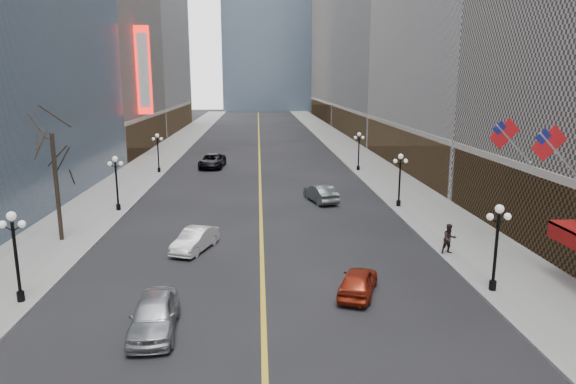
{
  "coord_description": "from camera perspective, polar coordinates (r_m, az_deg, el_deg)",
  "views": [
    {
      "loc": [
        -0.14,
        5.96,
        10.71
      ],
      "look_at": [
        0.89,
        23.72,
        6.82
      ],
      "focal_mm": 32.0,
      "sensor_mm": 36.0,
      "label": 1
    }
  ],
  "objects": [
    {
      "name": "sidewalk_east",
      "position": [
        66.44,
        9.01,
        2.97
      ],
      "size": [
        6.0,
        230.0,
        0.15
      ],
      "primitive_type": "cube",
      "color": "gray",
      "rests_on": "ground"
    },
    {
      "name": "sidewalk_west",
      "position": [
        66.38,
        -15.36,
        2.67
      ],
      "size": [
        6.0,
        230.0,
        0.15
      ],
      "primitive_type": "cube",
      "color": "gray",
      "rests_on": "ground"
    },
    {
      "name": "lane_line",
      "position": [
        74.81,
        -3.2,
        4.09
      ],
      "size": [
        0.25,
        200.0,
        0.02
      ],
      "primitive_type": "cube",
      "color": "gold",
      "rests_on": "ground"
    },
    {
      "name": "bldg_east_c",
      "position": [
        105.31,
        14.06,
        19.34
      ],
      "size": [
        26.6,
        40.6,
        48.8
      ],
      "color": "#9B9B9E",
      "rests_on": "ground"
    },
    {
      "name": "bldg_east_d",
      "position": [
        147.59,
        9.0,
        20.16
      ],
      "size": [
        26.6,
        46.6,
        62.8
      ],
      "color": "#A09384",
      "rests_on": "ground"
    },
    {
      "name": "streetlamp_east_1",
      "position": [
        27.95,
        22.19,
        -4.83
      ],
      "size": [
        1.26,
        0.44,
        4.52
      ],
      "color": "black",
      "rests_on": "sidewalk_east"
    },
    {
      "name": "streetlamp_east_2",
      "position": [
        44.39,
        12.33,
        1.92
      ],
      "size": [
        1.26,
        0.44,
        4.52
      ],
      "color": "black",
      "rests_on": "sidewalk_east"
    },
    {
      "name": "streetlamp_east_3",
      "position": [
        61.71,
        7.88,
        4.95
      ],
      "size": [
        1.26,
        0.44,
        4.52
      ],
      "color": "black",
      "rests_on": "sidewalk_east"
    },
    {
      "name": "streetlamp_west_1",
      "position": [
        27.83,
        -28.07,
        -5.45
      ],
      "size": [
        1.26,
        0.44,
        4.52
      ],
      "color": "black",
      "rests_on": "sidewalk_west"
    },
    {
      "name": "streetlamp_west_2",
      "position": [
        44.32,
        -18.54,
        1.54
      ],
      "size": [
        1.26,
        0.44,
        4.52
      ],
      "color": "black",
      "rests_on": "sidewalk_west"
    },
    {
      "name": "streetlamp_west_3",
      "position": [
        61.66,
        -14.26,
        4.68
      ],
      "size": [
        1.26,
        0.44,
        4.52
      ],
      "color": "black",
      "rests_on": "sidewalk_west"
    },
    {
      "name": "flag_4",
      "position": [
        30.47,
        27.25,
        4.52
      ],
      "size": [
        2.87,
        0.12,
        2.87
      ],
      "color": "#B2B2B7",
      "rests_on": "ground"
    },
    {
      "name": "flag_5",
      "position": [
        34.84,
        23.13,
        5.72
      ],
      "size": [
        2.87,
        0.12,
        2.87
      ],
      "color": "#B2B2B7",
      "rests_on": "ground"
    },
    {
      "name": "theatre_marquee",
      "position": [
        75.7,
        -15.74,
        12.87
      ],
      "size": [
        2.0,
        0.55,
        12.0
      ],
      "color": "red",
      "rests_on": "ground"
    },
    {
      "name": "tree_west_far",
      "position": [
        36.84,
        -24.64,
        4.25
      ],
      "size": [
        3.6,
        3.6,
        7.92
      ],
      "color": "#2D231C",
      "rests_on": "sidewalk_west"
    },
    {
      "name": "car_nb_near",
      "position": [
        23.46,
        -14.65,
        -13.03
      ],
      "size": [
        2.21,
        4.89,
        1.63
      ],
      "primitive_type": "imported",
      "rotation": [
        0.0,
        0.0,
        0.06
      ],
      "color": "#9C9FA4",
      "rests_on": "ground"
    },
    {
      "name": "car_nb_mid",
      "position": [
        33.47,
        -10.29,
        -5.25
      ],
      "size": [
        2.89,
        4.59,
        1.43
      ],
      "primitive_type": "imported",
      "rotation": [
        0.0,
        0.0,
        -0.35
      ],
      "color": "#BEBEC0",
      "rests_on": "ground"
    },
    {
      "name": "car_nb_far",
      "position": [
        64.63,
        -8.42,
        3.43
      ],
      "size": [
        3.27,
        6.3,
        1.7
      ],
      "primitive_type": "imported",
      "rotation": [
        0.0,
        0.0,
        -0.07
      ],
      "color": "black",
      "rests_on": "ground"
    },
    {
      "name": "car_sb_mid",
      "position": [
        26.67,
        7.79,
        -9.82
      ],
      "size": [
        2.96,
        4.45,
        1.41
      ],
      "primitive_type": "imported",
      "rotation": [
        0.0,
        0.0,
        2.8
      ],
      "color": "maroon",
      "rests_on": "ground"
    },
    {
      "name": "car_sb_far",
      "position": [
        45.99,
        3.65,
        -0.15
      ],
      "size": [
        2.84,
        5.04,
        1.57
      ],
      "primitive_type": "imported",
      "rotation": [
        0.0,
        0.0,
        3.4
      ],
      "color": "#494F50",
      "rests_on": "ground"
    },
    {
      "name": "ped_east_walk",
      "position": [
        33.38,
        17.48,
        -4.99
      ],
      "size": [
        0.99,
        0.65,
        1.89
      ],
      "primitive_type": "imported",
      "rotation": [
        0.0,
        0.0,
        0.17
      ],
      "color": "black",
      "rests_on": "sidewalk_east"
    }
  ]
}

